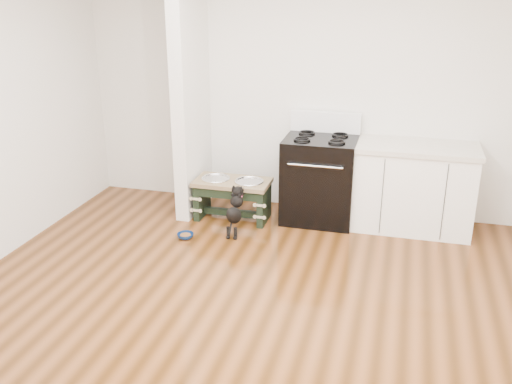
# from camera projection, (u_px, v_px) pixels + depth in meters

# --- Properties ---
(ground) EXTENTS (5.00, 5.00, 0.00)m
(ground) POSITION_uv_depth(u_px,v_px,m) (241.00, 321.00, 4.43)
(ground) COLOR #40220B
(ground) RESTS_ON ground
(room_shell) EXTENTS (5.00, 5.00, 5.00)m
(room_shell) POSITION_uv_depth(u_px,v_px,m) (239.00, 117.00, 3.85)
(room_shell) COLOR silver
(room_shell) RESTS_ON ground
(partition_wall) EXTENTS (0.15, 0.80, 2.70)m
(partition_wall) POSITION_uv_depth(u_px,v_px,m) (191.00, 92.00, 6.13)
(partition_wall) COLOR silver
(partition_wall) RESTS_ON ground
(oven_range) EXTENTS (0.76, 0.69, 1.14)m
(oven_range) POSITION_uv_depth(u_px,v_px,m) (320.00, 178.00, 6.15)
(oven_range) COLOR black
(oven_range) RESTS_ON ground
(cabinet_run) EXTENTS (1.24, 0.64, 0.91)m
(cabinet_run) POSITION_uv_depth(u_px,v_px,m) (413.00, 187.00, 5.93)
(cabinet_run) COLOR white
(cabinet_run) RESTS_ON ground
(dog_feeder) EXTENTS (0.81, 0.43, 0.46)m
(dog_feeder) POSITION_uv_depth(u_px,v_px,m) (232.00, 192.00, 6.20)
(dog_feeder) COLOR black
(dog_feeder) RESTS_ON ground
(puppy) EXTENTS (0.14, 0.42, 0.50)m
(puppy) POSITION_uv_depth(u_px,v_px,m) (235.00, 210.00, 5.84)
(puppy) COLOR black
(puppy) RESTS_ON ground
(floor_bowl) EXTENTS (0.20, 0.20, 0.05)m
(floor_bowl) POSITION_uv_depth(u_px,v_px,m) (185.00, 236.00, 5.82)
(floor_bowl) COLOR #0B2352
(floor_bowl) RESTS_ON ground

